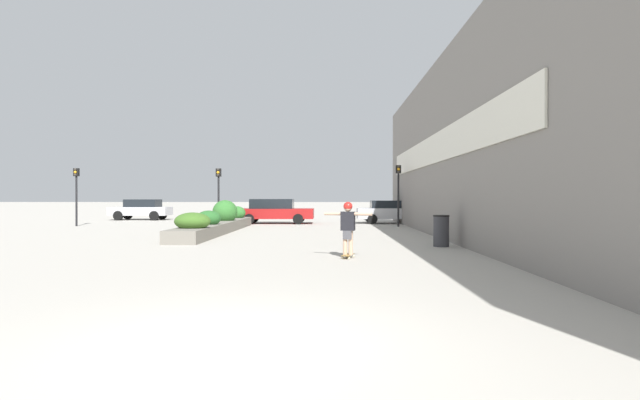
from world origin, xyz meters
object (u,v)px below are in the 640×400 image
car_center_right (274,211)px  traffic_light_far_left (76,186)px  traffic_light_left (218,187)px  car_center_left (393,211)px  car_rightmost (141,209)px  trash_bin (441,231)px  traffic_light_right (398,185)px  car_leftmost (509,210)px  skateboarder (348,223)px  skateboard (348,256)px

car_center_right → traffic_light_far_left: bearing=-74.3°
traffic_light_left → car_center_left: bearing=20.0°
car_rightmost → traffic_light_far_left: (-0.78, -7.68, 1.47)m
car_rightmost → traffic_light_far_left: bearing=174.2°
traffic_light_left → trash_bin: bearing=-47.6°
traffic_light_left → traffic_light_right: size_ratio=0.95×
trash_bin → car_leftmost: bearing=64.0°
car_center_left → traffic_light_far_left: bearing=-79.5°
car_center_left → traffic_light_right: traffic_light_right is taller
car_rightmost → traffic_light_right: 19.12m
car_center_left → traffic_light_right: (-0.16, -3.52, 1.58)m
skateboarder → car_leftmost: size_ratio=0.30×
skateboard → traffic_light_far_left: bearing=153.1°
skateboard → car_center_right: car_center_right is taller
car_leftmost → traffic_light_right: bearing=-53.6°
traffic_light_right → traffic_light_far_left: size_ratio=1.04×
car_center_left → traffic_light_left: traffic_light_left is taller
car_center_left → car_leftmost: bearing=107.8°
car_rightmost → trash_bin: bearing=-137.5°
skateboard → skateboarder: bearing=107.2°
car_center_right → car_leftmost: bearing=100.7°
skateboarder → traffic_light_far_left: bearing=153.1°
car_center_left → traffic_light_right: 3.86m
car_center_left → car_rightmost: (-17.54, 4.30, 0.02)m
car_center_left → car_rightmost: bearing=-103.8°
traffic_light_right → traffic_light_far_left: bearing=179.6°
traffic_light_far_left → skateboard: bearing=-44.1°
skateboard → traffic_light_right: bearing=94.0°
skateboard → car_leftmost: bearing=77.5°
skateboard → skateboarder: size_ratio=0.48×
skateboard → trash_bin: trash_bin is taller
car_leftmost → traffic_light_far_left: bearing=-77.2°
car_leftmost → traffic_light_far_left: traffic_light_far_left is taller
trash_bin → traffic_light_far_left: (-18.07, 11.19, 1.72)m
car_leftmost → car_center_right: size_ratio=0.99×
trash_bin → traffic_light_left: bearing=132.4°
car_center_left → skateboarder: bearing=-11.1°
car_rightmost → skateboarder: bearing=-147.5°
car_center_right → car_rightmost: size_ratio=1.16×
traffic_light_right → car_leftmost: bearing=36.4°
skateboarder → car_center_left: (3.48, 17.75, -0.21)m
skateboard → car_leftmost: 23.45m
skateboard → car_center_left: size_ratio=0.15×
car_leftmost → traffic_light_right: size_ratio=1.38×
skateboard → car_center_right: (-3.95, 17.42, 0.73)m
skateboarder → trash_bin: size_ratio=1.36×
car_rightmost → traffic_light_left: (7.37, -8.00, 1.45)m
car_center_left → skateboard: bearing=-11.1°
skateboarder → traffic_light_right: (3.32, 14.23, 1.37)m
car_leftmost → car_center_right: (-15.57, -2.93, 0.02)m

